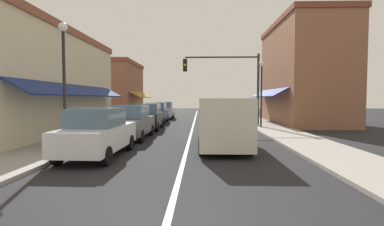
# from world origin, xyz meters

# --- Properties ---
(ground_plane) EXTENTS (80.00, 80.00, 0.00)m
(ground_plane) POSITION_xyz_m (0.00, 18.00, 0.00)
(ground_plane) COLOR black
(sidewalk_left) EXTENTS (2.60, 56.00, 0.12)m
(sidewalk_left) POSITION_xyz_m (-5.50, 18.00, 0.06)
(sidewalk_left) COLOR gray
(sidewalk_left) RESTS_ON ground
(sidewalk_right) EXTENTS (2.60, 56.00, 0.12)m
(sidewalk_right) POSITION_xyz_m (5.50, 18.00, 0.06)
(sidewalk_right) COLOR gray
(sidewalk_right) RESTS_ON ground
(lane_center_stripe) EXTENTS (0.14, 52.00, 0.01)m
(lane_center_stripe) POSITION_xyz_m (0.00, 18.00, 0.00)
(lane_center_stripe) COLOR silver
(lane_center_stripe) RESTS_ON ground
(storefront_left_block) EXTENTS (5.38, 14.20, 6.16)m
(storefront_left_block) POSITION_xyz_m (-8.83, 12.00, 3.09)
(storefront_left_block) COLOR beige
(storefront_left_block) RESTS_ON ground
(storefront_right_block) EXTENTS (6.07, 10.20, 8.48)m
(storefront_right_block) POSITION_xyz_m (9.18, 20.00, 4.24)
(storefront_right_block) COLOR #8E5B42
(storefront_right_block) RESTS_ON ground
(storefront_far_left) EXTENTS (5.79, 8.20, 6.26)m
(storefront_far_left) POSITION_xyz_m (-9.03, 28.00, 3.13)
(storefront_far_left) COLOR brown
(storefront_far_left) RESTS_ON ground
(parked_car_nearest_left) EXTENTS (1.85, 4.14, 1.77)m
(parked_car_nearest_left) POSITION_xyz_m (-3.14, 6.00, 0.88)
(parked_car_nearest_left) COLOR silver
(parked_car_nearest_left) RESTS_ON ground
(parked_car_second_left) EXTENTS (1.81, 4.12, 1.77)m
(parked_car_second_left) POSITION_xyz_m (-3.04, 10.60, 0.88)
(parked_car_second_left) COLOR #4C5156
(parked_car_second_left) RESTS_ON ground
(parked_car_third_left) EXTENTS (1.86, 4.14, 1.77)m
(parked_car_third_left) POSITION_xyz_m (-3.03, 15.13, 0.88)
(parked_car_third_left) COLOR black
(parked_car_third_left) RESTS_ON ground
(parked_car_far_left) EXTENTS (1.86, 4.14, 1.77)m
(parked_car_far_left) POSITION_xyz_m (-3.24, 20.18, 0.88)
(parked_car_far_left) COLOR navy
(parked_car_far_left) RESTS_ON ground
(parked_car_distant_left) EXTENTS (1.87, 4.14, 1.77)m
(parked_car_distant_left) POSITION_xyz_m (-3.16, 25.36, 0.88)
(parked_car_distant_left) COLOR #B7BABF
(parked_car_distant_left) RESTS_ON ground
(van_in_lane) EXTENTS (2.02, 5.19, 2.12)m
(van_in_lane) POSITION_xyz_m (1.51, 8.00, 1.15)
(van_in_lane) COLOR beige
(van_in_lane) RESTS_ON ground
(traffic_signal_mast_arm) EXTENTS (5.60, 0.50, 5.40)m
(traffic_signal_mast_arm) POSITION_xyz_m (2.80, 16.75, 3.73)
(traffic_signal_mast_arm) COLOR #333333
(traffic_signal_mast_arm) RESTS_ON ground
(street_lamp_left_near) EXTENTS (0.36, 0.36, 5.12)m
(street_lamp_left_near) POSITION_xyz_m (-4.89, 7.14, 3.42)
(street_lamp_left_near) COLOR black
(street_lamp_left_near) RESTS_ON ground
(street_lamp_right_mid) EXTENTS (0.36, 0.36, 4.71)m
(street_lamp_right_mid) POSITION_xyz_m (4.82, 15.82, 3.18)
(street_lamp_right_mid) COLOR black
(street_lamp_right_mid) RESTS_ON ground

